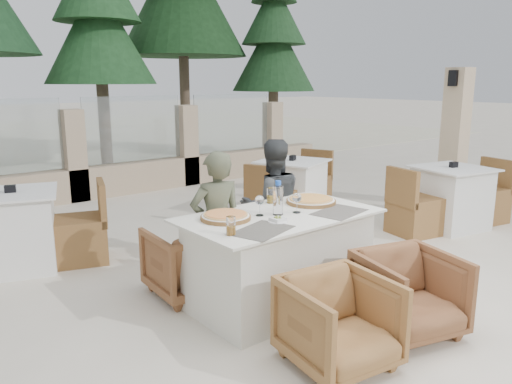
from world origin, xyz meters
TOP-DOWN VIEW (x-y plane):
  - ground at (0.00, 0.00)m, footprint 80.00×80.00m
  - perimeter_wall_far at (0.00, 4.80)m, footprint 10.00×0.34m
  - lantern_pillar at (4.20, 1.00)m, footprint 0.34×0.34m
  - pine_centre at (1.50, 7.20)m, footprint 2.20×2.20m
  - pine_mid_right at (3.80, 7.80)m, footprint 2.99×2.99m
  - pine_far_right at (5.50, 6.50)m, footprint 1.98×1.98m
  - dining_table at (-0.02, 0.09)m, footprint 1.60×0.90m
  - placemat_near_left at (-0.41, -0.17)m, footprint 0.52×0.42m
  - placemat_near_right at (0.40, -0.17)m, footprint 0.50×0.38m
  - pizza_left at (-0.45, 0.24)m, footprint 0.45×0.45m
  - pizza_right at (0.44, 0.19)m, footprint 0.56×0.56m
  - water_bottle at (-0.04, 0.09)m, footprint 0.09×0.09m
  - wine_glass_centre at (-0.17, 0.16)m, footprint 0.10×0.10m
  - wine_glass_near at (0.12, 0.04)m, footprint 0.10×0.10m
  - beer_glass_left at (-0.65, -0.11)m, footprint 0.08×0.08m
  - beer_glass_right at (0.17, 0.42)m, footprint 0.09×0.09m
  - olive_dish at (-0.18, -0.07)m, footprint 0.14×0.14m
  - armchair_far_left at (-0.49, 0.74)m, footprint 0.68×0.69m
  - armchair_far_right at (0.44, 0.71)m, footprint 0.85×0.87m
  - armchair_near_left at (-0.33, -0.84)m, footprint 0.73×0.74m
  - armchair_near_right at (0.39, -0.87)m, footprint 0.81×0.82m
  - diner_left at (-0.33, 0.53)m, footprint 0.51×0.38m
  - diner_right at (0.44, 0.71)m, footprint 0.77×0.69m
  - bg_table_a at (-1.49, 2.32)m, footprint 1.82×1.30m
  - bg_table_b at (1.96, 2.04)m, footprint 1.82×1.35m
  - bg_table_c at (3.12, 0.38)m, footprint 1.77×1.14m

SIDE VIEW (x-z plane):
  - ground at x=0.00m, z-range 0.00..0.00m
  - armchair_near_left at x=-0.33m, z-range 0.00..0.60m
  - armchair_far_left at x=-0.49m, z-range 0.00..0.60m
  - armchair_near_right at x=0.39m, z-range 0.00..0.61m
  - armchair_far_right at x=0.44m, z-range 0.00..0.66m
  - dining_table at x=-0.02m, z-range 0.00..0.77m
  - bg_table_a at x=-1.49m, z-range 0.00..0.77m
  - bg_table_b at x=1.96m, z-range 0.00..0.77m
  - bg_table_c at x=3.12m, z-range 0.00..0.77m
  - diner_left at x=-0.33m, z-range 0.00..1.26m
  - diner_right at x=0.44m, z-range 0.00..1.29m
  - placemat_near_left at x=-0.41m, z-range 0.77..0.77m
  - placemat_near_right at x=0.40m, z-range 0.77..0.77m
  - olive_dish at x=-0.18m, z-range 0.77..0.81m
  - pizza_left at x=-0.45m, z-range 0.77..0.82m
  - pizza_right at x=0.44m, z-range 0.77..0.83m
  - perimeter_wall_far at x=0.00m, z-range 0.00..1.60m
  - beer_glass_left at x=-0.65m, z-range 0.77..0.90m
  - beer_glass_right at x=0.17m, z-range 0.77..0.91m
  - wine_glass_centre at x=-0.17m, z-range 0.77..0.95m
  - wine_glass_near at x=0.12m, z-range 0.77..0.95m
  - water_bottle at x=-0.04m, z-range 0.77..1.05m
  - lantern_pillar at x=4.20m, z-range 0.00..2.00m
  - pine_far_right at x=5.50m, z-range 0.00..4.50m
  - pine_centre at x=1.50m, z-range 0.00..5.00m
  - pine_mid_right at x=3.80m, z-range 0.00..6.80m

